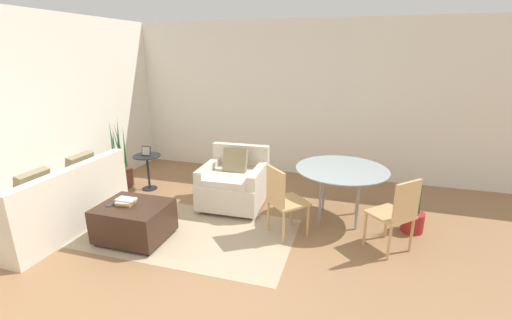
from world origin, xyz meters
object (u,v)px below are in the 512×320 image
object	(u,v)px
couch	(58,206)
dining_chair_near_left	(282,197)
armchair	(234,183)
book_stack	(126,201)
dining_table	(342,173)
side_table	(148,166)
potted_plant_small	(413,217)
tv_remote_primary	(113,204)
potted_plant	(121,171)
ottoman	(134,220)
dining_chair_near_right	(397,211)
picture_frame	(146,151)

from	to	relation	value
couch	dining_chair_near_left	distance (m)	2.90
armchair	dining_chair_near_left	world-z (taller)	dining_chair_near_left
book_stack	dining_table	distance (m)	2.76
dining_table	dining_chair_near_left	bearing A→B (deg)	-135.00
book_stack	dining_table	world-z (taller)	dining_table
book_stack	dining_table	xyz separation A→B (m)	(2.45, 1.26, 0.18)
couch	side_table	world-z (taller)	couch
dining_chair_near_left	potted_plant_small	size ratio (longest dim) A/B	1.22
tv_remote_primary	dining_chair_near_left	distance (m)	2.06
potted_plant	couch	bearing A→B (deg)	-83.27
book_stack	dining_chair_near_left	size ratio (longest dim) A/B	0.26
ottoman	book_stack	world-z (taller)	book_stack
ottoman	dining_chair_near_right	distance (m)	3.09
potted_plant	ottoman	bearing A→B (deg)	-48.07
potted_plant_small	dining_table	bearing A→B (deg)	175.47
couch	side_table	size ratio (longest dim) A/B	3.08
couch	side_table	xyz separation A→B (m)	(0.35, 1.50, 0.11)
book_stack	side_table	xyz separation A→B (m)	(-0.67, 1.45, -0.07)
tv_remote_primary	ottoman	bearing A→B (deg)	13.38
dining_table	picture_frame	bearing A→B (deg)	176.47
dining_table	ottoman	bearing A→B (deg)	-151.94
picture_frame	dining_chair_near_right	xyz separation A→B (m)	(3.78, -0.85, -0.15)
couch	picture_frame	world-z (taller)	couch
dining_chair_near_left	dining_chair_near_right	distance (m)	1.31
couch	potted_plant_small	distance (m)	4.57
picture_frame	dining_chair_near_right	bearing A→B (deg)	-12.65
dining_chair_near_right	book_stack	bearing A→B (deg)	-169.02
dining_table	dining_chair_near_left	xyz separation A→B (m)	(-0.66, -0.66, -0.15)
dining_table	dining_chair_near_right	world-z (taller)	dining_chair_near_right
ottoman	tv_remote_primary	world-z (taller)	tv_remote_primary
potted_plant	dining_chair_near_right	bearing A→B (deg)	-10.83
book_stack	potted_plant_small	size ratio (longest dim) A/B	0.31
couch	book_stack	world-z (taller)	couch
book_stack	potted_plant_small	xyz separation A→B (m)	(3.39, 1.19, -0.29)
book_stack	tv_remote_primary	bearing A→B (deg)	-158.82
armchair	book_stack	bearing A→B (deg)	-125.79
potted_plant	picture_frame	distance (m)	0.66
potted_plant	tv_remote_primary	bearing A→B (deg)	-54.88
book_stack	picture_frame	distance (m)	1.61
couch	potted_plant_small	size ratio (longest dim) A/B	2.45
couch	tv_remote_primary	xyz separation A→B (m)	(0.87, -0.01, 0.15)
tv_remote_primary	dining_table	size ratio (longest dim) A/B	0.14
side_table	ottoman	bearing A→B (deg)	-62.43
dining_chair_near_right	dining_table	bearing A→B (deg)	135.00
armchair	picture_frame	size ratio (longest dim) A/B	5.63
side_table	dining_chair_near_left	distance (m)	2.61
potted_plant	dining_chair_near_right	distance (m)	4.39
side_table	dining_chair_near_right	size ratio (longest dim) A/B	0.65
side_table	potted_plant_small	distance (m)	4.07
armchair	side_table	size ratio (longest dim) A/B	1.55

